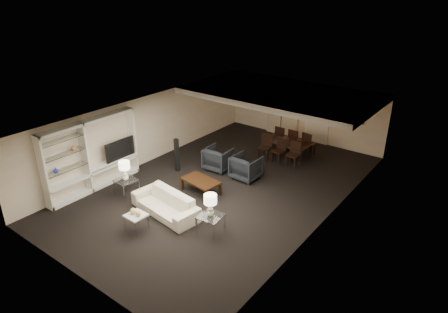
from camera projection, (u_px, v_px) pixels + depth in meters
floor at (224, 187)px, 13.24m from camera, size 11.00×11.00×0.00m
ceiling at (224, 115)px, 12.22m from camera, size 7.00×11.00×0.02m
wall_back at (303, 110)px, 16.73m from camera, size 7.00×0.02×2.50m
wall_front at (73, 232)px, 8.73m from camera, size 7.00×0.02×2.50m
wall_left at (148, 129)px, 14.65m from camera, size 0.02×11.00×2.50m
wall_right at (327, 183)px, 10.80m from camera, size 0.02×11.00×2.50m
ceiling_soffit at (281, 94)px, 14.80m from camera, size 7.00×4.00×0.20m
curtains at (283, 108)px, 17.19m from camera, size 1.50×0.12×2.40m
door at (318, 118)px, 16.40m from camera, size 0.90×0.05×2.10m
painting at (352, 113)px, 15.42m from camera, size 0.95×0.04×0.65m
media_unit at (92, 155)px, 12.69m from camera, size 0.38×3.40×2.35m
pendant_light at (287, 108)px, 14.83m from camera, size 0.52×0.52×0.24m
sofa at (165, 204)px, 11.61m from camera, size 2.33×1.16×0.65m
coffee_table at (201, 186)px, 12.82m from camera, size 1.30×0.86×0.44m
armchair_left at (218, 158)px, 14.30m from camera, size 0.94×0.97×0.83m
armchair_right at (246, 167)px, 13.64m from camera, size 0.90×0.93×0.83m
side_table_left at (127, 188)px, 12.56m from camera, size 0.69×0.69×0.57m
side_table_right at (211, 225)px, 10.69m from camera, size 0.67×0.67×0.57m
table_lamp_left at (125, 171)px, 12.31m from camera, size 0.35×0.35×0.63m
table_lamp_right at (210, 206)px, 10.44m from camera, size 0.35×0.35×0.63m
marble_table at (137, 223)px, 10.84m from camera, size 0.53×0.53×0.51m
gold_gourd_a at (133, 211)px, 10.75m from camera, size 0.16×0.16×0.16m
gold_gourd_b at (138, 214)px, 10.65m from camera, size 0.14×0.14×0.14m
television at (118, 148)px, 13.43m from camera, size 1.15×0.15×0.66m
vase_blue at (56, 170)px, 11.78m from camera, size 0.17×0.17×0.17m
vase_amber at (73, 148)px, 12.07m from camera, size 0.16×0.16×0.17m
floor_speaker at (177, 155)px, 14.11m from camera, size 0.15×0.15×1.22m
dining_table at (287, 149)px, 15.34m from camera, size 1.88×1.12×0.64m
chair_nl at (265, 147)px, 15.13m from camera, size 0.49×0.49×0.95m
chair_nm at (278, 151)px, 14.80m from camera, size 0.49×0.49×0.95m
chair_nr at (293, 155)px, 14.47m from camera, size 0.47×0.47×0.95m
chair_fl at (282, 137)px, 16.08m from camera, size 0.45×0.45×0.95m
chair_fm at (295, 140)px, 15.75m from camera, size 0.46×0.46×0.95m
chair_fr at (309, 144)px, 15.42m from camera, size 0.49×0.49×0.95m
floor_lamp at (281, 120)px, 16.91m from camera, size 0.28×0.28×1.67m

